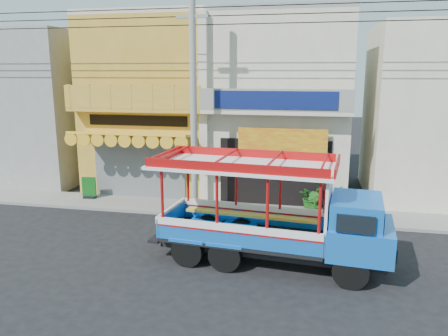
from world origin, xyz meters
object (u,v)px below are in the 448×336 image
potted_plant_c (337,198)px  green_sign (89,189)px  songthaew_truck (288,215)px  utility_pole (197,88)px  potted_plant_b (313,204)px  potted_plant_a (311,197)px

potted_plant_c → green_sign: bearing=-64.8°
potted_plant_c → songthaew_truck: bearing=5.8°
green_sign → potted_plant_c: bearing=1.5°
utility_pole → green_sign: utility_pole is taller
potted_plant_b → potted_plant_c: size_ratio=0.89×
songthaew_truck → utility_pole: bearing=133.3°
green_sign → potted_plant_a: (9.67, 0.25, 0.15)m
songthaew_truck → green_sign: (-9.02, 4.94, -1.04)m
potted_plant_a → potted_plant_c: bearing=-53.5°
green_sign → potted_plant_c: potted_plant_c is taller
potted_plant_a → potted_plant_b: bearing=-137.8°
green_sign → songthaew_truck: bearing=-28.7°
utility_pole → potted_plant_b: 6.32m
green_sign → potted_plant_b: (9.77, -0.55, 0.08)m
green_sign → potted_plant_b: same height
songthaew_truck → potted_plant_b: bearing=80.3°
potted_plant_a → potted_plant_b: 0.81m
utility_pole → songthaew_truck: utility_pole is taller
songthaew_truck → potted_plant_c: (1.69, 5.21, -0.91)m
utility_pole → potted_plant_c: 7.08m
songthaew_truck → potted_plant_a: songthaew_truck is taller
songthaew_truck → potted_plant_b: songthaew_truck is taller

